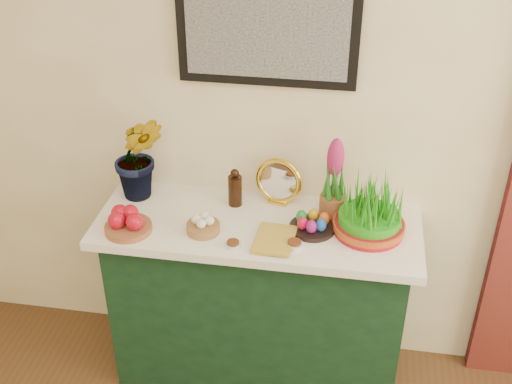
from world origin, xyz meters
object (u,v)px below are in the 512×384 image
mirror (279,182)px  sideboard (258,303)px  hyacinth_green (137,143)px  book (256,237)px  wheatgrass_sabzeh (370,211)px

mirror → sideboard: bearing=-110.9°
hyacinth_green → mirror: bearing=-5.9°
book → sideboard: bearing=98.6°
sideboard → mirror: size_ratio=5.80×
sideboard → book: book is taller
hyacinth_green → wheatgrass_sabzeh: bearing=-17.5°
mirror → book: size_ratio=1.06×
hyacinth_green → book: (0.57, -0.25, -0.26)m
mirror → book: bearing=-100.0°
hyacinth_green → mirror: 0.64m
mirror → book: (-0.05, -0.30, -0.09)m
sideboard → hyacinth_green: 0.93m
hyacinth_green → wheatgrass_sabzeh: (1.03, -0.12, -0.16)m
book → wheatgrass_sabzeh: (0.46, 0.13, 0.09)m
book → wheatgrass_sabzeh: bearing=19.2°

